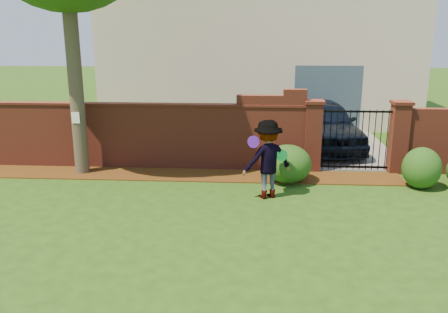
# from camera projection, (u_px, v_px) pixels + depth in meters

# --- Properties ---
(ground) EXTENTS (80.00, 80.00, 0.01)m
(ground) POSITION_uv_depth(u_px,v_px,m) (206.00, 230.00, 8.79)
(ground) COLOR #254812
(ground) RESTS_ON ground
(mulch_bed) EXTENTS (11.10, 1.08, 0.03)m
(mulch_bed) POSITION_uv_depth(u_px,v_px,m) (183.00, 175.00, 12.06)
(mulch_bed) COLOR #3D220B
(mulch_bed) RESTS_ON ground
(brick_wall) EXTENTS (8.70, 0.31, 2.16)m
(brick_wall) POSITION_uv_depth(u_px,v_px,m) (146.00, 134.00, 12.53)
(brick_wall) COLOR maroon
(brick_wall) RESTS_ON ground
(pillar_left) EXTENTS (0.50, 0.50, 1.88)m
(pillar_left) POSITION_uv_depth(u_px,v_px,m) (313.00, 135.00, 12.25)
(pillar_left) COLOR maroon
(pillar_left) RESTS_ON ground
(pillar_right) EXTENTS (0.50, 0.50, 1.88)m
(pillar_right) POSITION_uv_depth(u_px,v_px,m) (399.00, 137.00, 12.11)
(pillar_right) COLOR maroon
(pillar_right) RESTS_ON ground
(iron_gate) EXTENTS (1.78, 0.03, 1.60)m
(iron_gate) POSITION_uv_depth(u_px,v_px,m) (355.00, 140.00, 12.20)
(iron_gate) COLOR black
(iron_gate) RESTS_ON ground
(driveway) EXTENTS (3.20, 8.00, 0.01)m
(driveway) POSITION_uv_depth(u_px,v_px,m) (330.00, 138.00, 16.28)
(driveway) COLOR slate
(driveway) RESTS_ON ground
(house) EXTENTS (12.40, 6.40, 6.30)m
(house) POSITION_uv_depth(u_px,v_px,m) (259.00, 41.00, 19.46)
(house) COLOR beige
(house) RESTS_ON ground
(car) EXTENTS (2.46, 4.73, 1.54)m
(car) POSITION_uv_depth(u_px,v_px,m) (324.00, 125.00, 14.51)
(car) COLOR black
(car) RESTS_ON ground
(paper_notice) EXTENTS (0.20, 0.01, 0.28)m
(paper_notice) POSITION_uv_depth(u_px,v_px,m) (76.00, 118.00, 11.72)
(paper_notice) COLOR white
(paper_notice) RESTS_ON tree
(shrub_left) EXTENTS (1.15, 1.15, 0.94)m
(shrub_left) POSITION_uv_depth(u_px,v_px,m) (288.00, 164.00, 11.41)
(shrub_left) COLOR #154414
(shrub_left) RESTS_ON ground
(shrub_middle) EXTENTS (0.89, 0.89, 0.98)m
(shrub_middle) POSITION_uv_depth(u_px,v_px,m) (422.00, 168.00, 10.99)
(shrub_middle) COLOR #154414
(shrub_middle) RESTS_ON ground
(man) EXTENTS (1.30, 1.06, 1.75)m
(man) POSITION_uv_depth(u_px,v_px,m) (268.00, 160.00, 10.26)
(man) COLOR gray
(man) RESTS_ON ground
(frisbee_purple) EXTENTS (0.27, 0.17, 0.26)m
(frisbee_purple) POSITION_uv_depth(u_px,v_px,m) (253.00, 142.00, 9.97)
(frisbee_purple) COLOR #5D1CB4
(frisbee_purple) RESTS_ON man
(frisbee_green) EXTENTS (0.27, 0.10, 0.26)m
(frisbee_green) POSITION_uv_depth(u_px,v_px,m) (282.00, 155.00, 10.20)
(frisbee_green) COLOR green
(frisbee_green) RESTS_ON man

